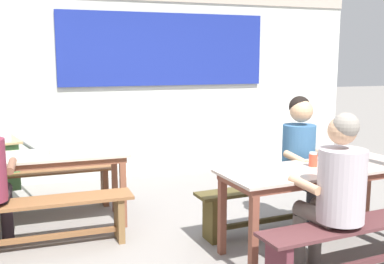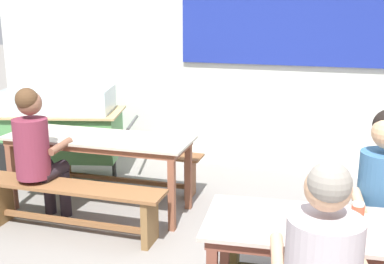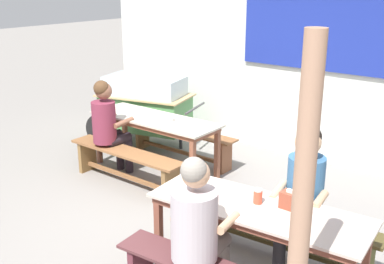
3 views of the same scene
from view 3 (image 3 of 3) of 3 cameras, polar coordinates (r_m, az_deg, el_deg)
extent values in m
plane|color=gray|center=(5.21, -1.71, -11.01)|extent=(40.00, 40.00, 0.00)
cube|color=silver|center=(6.96, 12.95, 7.09)|extent=(7.18, 0.12, 2.51)
cube|color=navy|center=(6.55, 17.93, 11.18)|extent=(3.00, 0.03, 1.03)
cube|color=#BBB19F|center=(6.30, -4.55, 1.61)|extent=(1.86, 0.66, 0.03)
cube|color=brown|center=(6.31, -4.54, 1.24)|extent=(1.78, 0.60, 0.06)
cube|color=brown|center=(6.12, 3.04, -2.91)|extent=(0.06, 0.06, 0.67)
cube|color=brown|center=(5.74, 0.09, -4.38)|extent=(0.06, 0.06, 0.67)
cube|color=brown|center=(7.16, -8.09, 0.11)|extent=(0.06, 0.06, 0.67)
cube|color=brown|center=(6.84, -11.16, -0.95)|extent=(0.06, 0.06, 0.67)
cube|color=#C4B0A2|center=(3.94, 7.95, -9.04)|extent=(1.87, 0.81, 0.02)
cube|color=brown|center=(3.96, 7.93, -9.58)|extent=(1.78, 0.74, 0.06)
cube|color=brown|center=(4.69, -0.12, -9.80)|extent=(0.07, 0.07, 0.68)
cube|color=brown|center=(4.32, -4.01, -12.48)|extent=(0.07, 0.07, 0.68)
cube|color=brown|center=(6.79, -1.33, 0.24)|extent=(1.79, 0.31, 0.02)
cube|color=brown|center=(6.44, 4.03, -3.00)|extent=(0.06, 0.24, 0.44)
cube|color=brown|center=(7.35, -5.99, -0.32)|extent=(0.06, 0.24, 0.44)
cube|color=brown|center=(6.90, -1.31, -2.43)|extent=(1.51, 0.07, 0.04)
cube|color=brown|center=(6.02, -8.04, -2.38)|extent=(1.74, 0.34, 0.03)
cube|color=brown|center=(5.63, -2.58, -6.23)|extent=(0.06, 0.27, 0.43)
cube|color=brown|center=(6.63, -12.47, -2.80)|extent=(0.06, 0.27, 0.43)
cube|color=brown|center=(6.15, -7.90, -5.31)|extent=(1.45, 0.07, 0.04)
cube|color=#493F1F|center=(4.54, 10.89, -9.71)|extent=(1.85, 0.43, 0.03)
cube|color=#43451F|center=(4.46, 20.47, -14.53)|extent=(0.08, 0.22, 0.43)
cube|color=#50421E|center=(4.96, 2.10, -9.81)|extent=(0.08, 0.22, 0.43)
cube|color=#493F1F|center=(4.70, 10.64, -13.32)|extent=(1.55, 0.19, 0.04)
cube|color=#549653|center=(7.47, -5.61, 2.39)|extent=(1.46, 1.00, 0.53)
cube|color=silver|center=(7.37, -5.71, 5.50)|extent=(1.31, 0.90, 0.30)
cube|color=tan|center=(7.40, -5.68, 4.44)|extent=(1.56, 1.10, 0.02)
cylinder|color=black|center=(8.15, -8.08, 1.72)|extent=(0.50, 0.18, 0.51)
cylinder|color=black|center=(7.56, -10.99, 0.25)|extent=(0.50, 0.18, 0.51)
cylinder|color=#333333|center=(7.32, -1.37, -1.06)|extent=(0.05, 0.05, 0.25)
cylinder|color=#3F3F3F|center=(7.06, 0.36, 2.88)|extent=(0.21, 0.66, 0.04)
cylinder|color=#29282C|center=(4.34, 10.43, -14.33)|extent=(0.11, 0.11, 0.46)
cylinder|color=#29282C|center=(4.30, 12.75, -14.87)|extent=(0.11, 0.11, 0.46)
cylinder|color=#29282C|center=(4.34, 11.40, -10.18)|extent=(0.18, 0.38, 0.13)
cylinder|color=#29282C|center=(4.29, 13.70, -10.67)|extent=(0.18, 0.38, 0.13)
cylinder|color=#356290|center=(4.34, 13.46, -6.38)|extent=(0.33, 0.33, 0.56)
sphere|color=tan|center=(4.16, 13.80, -1.20)|extent=(0.23, 0.23, 0.23)
sphere|color=black|center=(4.18, 13.97, -0.57)|extent=(0.21, 0.21, 0.21)
cylinder|color=tan|center=(4.23, 10.33, -6.96)|extent=(0.11, 0.31, 0.11)
cylinder|color=tan|center=(4.14, 15.14, -7.93)|extent=(0.11, 0.31, 0.07)
cylinder|color=#6D635D|center=(4.19, 1.43, -15.36)|extent=(0.11, 0.11, 0.46)
cylinder|color=#6D635D|center=(3.84, 2.72, -13.83)|extent=(0.19, 0.39, 0.13)
cylinder|color=#6D635D|center=(3.91, 0.30, -13.16)|extent=(0.19, 0.39, 0.13)
cylinder|color=#B4A8B0|center=(3.61, 0.28, -11.15)|extent=(0.36, 0.36, 0.55)
sphere|color=tan|center=(3.44, 0.45, -5.03)|extent=(0.21, 0.21, 0.21)
sphere|color=gray|center=(3.41, 0.21, -4.63)|extent=(0.20, 0.20, 0.20)
cylinder|color=tan|center=(3.68, 4.40, -10.82)|extent=(0.12, 0.31, 0.08)
cylinder|color=tan|center=(3.84, -1.04, -9.46)|extent=(0.12, 0.31, 0.10)
cylinder|color=black|center=(6.47, -7.61, -2.90)|extent=(0.11, 0.11, 0.46)
cylinder|color=black|center=(6.60, -8.65, -2.53)|extent=(0.11, 0.11, 0.46)
cylinder|color=black|center=(6.28, -8.78, -0.91)|extent=(0.14, 0.35, 0.13)
cylinder|color=black|center=(6.41, -9.82, -0.57)|extent=(0.14, 0.35, 0.13)
cylinder|color=maroon|center=(6.18, -10.53, 1.18)|extent=(0.31, 0.31, 0.54)
sphere|color=brown|center=(6.08, -10.61, 4.89)|extent=(0.22, 0.22, 0.22)
sphere|color=#4C331E|center=(6.06, -10.85, 5.19)|extent=(0.20, 0.20, 0.20)
cylinder|color=brown|center=(6.16, -8.22, 1.13)|extent=(0.08, 0.31, 0.10)
cylinder|color=brown|center=(6.42, -10.25, 1.72)|extent=(0.08, 0.30, 0.07)
cube|color=brown|center=(3.93, 11.71, -8.04)|extent=(0.15, 0.11, 0.14)
cube|color=white|center=(3.90, 11.79, -6.97)|extent=(0.06, 0.03, 0.02)
cylinder|color=#DF4B33|center=(3.97, 7.93, -7.75)|extent=(0.07, 0.07, 0.11)
cylinder|color=white|center=(3.94, 7.97, -6.92)|extent=(0.07, 0.07, 0.02)
cylinder|color=silver|center=(6.14, -2.92, 1.57)|extent=(0.17, 0.17, 0.05)
cylinder|color=#A87D63|center=(2.82, 12.85, -11.88)|extent=(0.12, 0.12, 2.30)
camera|label=1|loc=(4.13, -53.15, -1.00)|focal=42.03mm
camera|label=2|loc=(2.07, -37.77, -1.98)|focal=44.23mm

